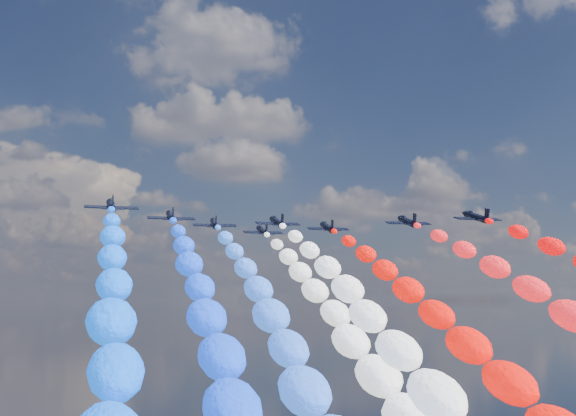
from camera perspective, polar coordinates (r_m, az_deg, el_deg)
name	(u,v)px	position (r m, az deg, el deg)	size (l,w,h in m)	color
jet_0	(111,205)	(119.26, -13.34, 0.20)	(8.20, 11.00, 2.42)	black
jet_1	(171,216)	(132.74, -8.93, -0.63)	(8.20, 11.00, 2.42)	black
trail_1	(228,410)	(69.68, -4.61, -15.13)	(6.48, 124.23, 53.10)	blue
jet_2	(214,223)	(143.96, -5.64, -1.18)	(8.20, 11.00, 2.42)	black
trail_2	(298,393)	(81.57, 0.77, -13.97)	(6.48, 124.23, 53.10)	blue
jet_3	(277,222)	(140.40, -0.84, -1.07)	(8.20, 11.00, 2.42)	black
trail_3	(417,397)	(79.78, 9.78, -14.03)	(6.48, 124.23, 53.10)	white
jet_4	(262,231)	(158.48, -1.96, -1.75)	(8.20, 11.00, 2.42)	black
trail_4	(365,379)	(97.17, 5.93, -12.83)	(6.48, 124.23, 53.10)	white
jet_5	(327,227)	(150.69, 3.02, -1.47)	(8.20, 11.00, 2.42)	black
trail_5	(488,386)	(91.74, 15.00, -12.97)	(6.48, 124.23, 53.10)	red
jet_6	(407,221)	(141.32, 9.09, -1.02)	(8.20, 11.00, 2.42)	black
jet_7	(476,217)	(136.33, 14.17, -0.67)	(8.20, 11.00, 2.42)	black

